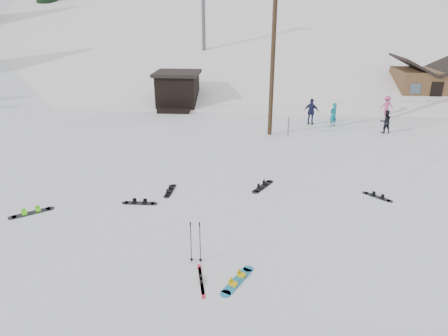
# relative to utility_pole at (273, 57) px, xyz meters

# --- Properties ---
(ground) EXTENTS (200.00, 200.00, 0.00)m
(ground) POSITION_rel_utility_pole_xyz_m (-2.00, -14.00, -4.68)
(ground) COLOR white
(ground) RESTS_ON ground
(ski_slope) EXTENTS (60.00, 85.24, 65.97)m
(ski_slope) POSITION_rel_utility_pole_xyz_m (-2.00, 41.00, -16.68)
(ski_slope) COLOR white
(ski_slope) RESTS_ON ground
(ridge_left) EXTENTS (47.54, 95.03, 58.38)m
(ridge_left) POSITION_rel_utility_pole_xyz_m (-38.00, 34.00, -15.68)
(ridge_left) COLOR white
(ridge_left) RESTS_ON ground
(treeline_crest) EXTENTS (50.00, 6.00, 10.00)m
(treeline_crest) POSITION_rel_utility_pole_xyz_m (-2.00, 72.00, -4.68)
(treeline_crest) COLOR black
(treeline_crest) RESTS_ON ski_slope
(utility_pole) EXTENTS (2.00, 0.26, 9.00)m
(utility_pole) POSITION_rel_utility_pole_xyz_m (0.00, 0.00, 0.00)
(utility_pole) COLOR #3A2819
(utility_pole) RESTS_ON ground
(trail_sign) EXTENTS (0.50, 0.09, 1.85)m
(trail_sign) POSITION_rel_utility_pole_xyz_m (1.10, -0.42, -3.41)
(trail_sign) COLOR #595B60
(trail_sign) RESTS_ON ground
(lift_hut) EXTENTS (3.40, 4.10, 2.75)m
(lift_hut) POSITION_rel_utility_pole_xyz_m (-7.00, 6.94, -3.32)
(lift_hut) COLOR black
(lift_hut) RESTS_ON ground
(lift_tower_near) EXTENTS (2.20, 0.36, 8.00)m
(lift_tower_near) POSITION_rel_utility_pole_xyz_m (-6.00, 16.00, 3.18)
(lift_tower_near) COLOR #595B60
(lift_tower_near) RESTS_ON ski_slope
(cabin) EXTENTS (5.39, 4.40, 3.77)m
(cabin) POSITION_rel_utility_pole_xyz_m (13.00, 10.00, -3.20)
(cabin) COLOR brown
(cabin) RESTS_ON ground
(hero_snowboard) EXTENTS (0.90, 1.47, 0.11)m
(hero_snowboard) POSITION_rel_utility_pole_xyz_m (-1.34, -14.53, -4.65)
(hero_snowboard) COLOR #1C82BB
(hero_snowboard) RESTS_ON ground
(hero_skis) EXTENTS (0.42, 1.52, 0.08)m
(hero_skis) POSITION_rel_utility_pole_xyz_m (-2.38, -14.59, -4.66)
(hero_skis) COLOR red
(hero_skis) RESTS_ON ground
(ski_poles) EXTENTS (0.38, 0.10, 1.38)m
(ski_poles) POSITION_rel_utility_pole_xyz_m (-2.66, -13.67, -3.98)
(ski_poles) COLOR black
(ski_poles) RESTS_ON ground
(board_scatter_a) EXTENTS (1.45, 0.27, 0.10)m
(board_scatter_a) POSITION_rel_utility_pole_xyz_m (-5.47, -9.93, -4.65)
(board_scatter_a) COLOR black
(board_scatter_a) RESTS_ON ground
(board_scatter_b) EXTENTS (0.32, 1.40, 0.10)m
(board_scatter_b) POSITION_rel_utility_pole_xyz_m (-4.48, -8.70, -4.66)
(board_scatter_b) COLOR black
(board_scatter_b) RESTS_ON ground
(board_scatter_c) EXTENTS (1.37, 1.12, 0.12)m
(board_scatter_c) POSITION_rel_utility_pole_xyz_m (-9.35, -11.05, -4.65)
(board_scatter_c) COLOR black
(board_scatter_c) RESTS_ON ground
(board_scatter_d) EXTENTS (1.04, 0.98, 0.09)m
(board_scatter_d) POSITION_rel_utility_pole_xyz_m (4.19, -8.61, -4.66)
(board_scatter_d) COLOR black
(board_scatter_d) RESTS_ON ground
(board_scatter_f) EXTENTS (0.96, 1.48, 0.12)m
(board_scatter_f) POSITION_rel_utility_pole_xyz_m (-0.53, -7.95, -4.65)
(board_scatter_f) COLOR black
(board_scatter_f) RESTS_ON ground
(skier_teal) EXTENTS (0.68, 0.63, 1.57)m
(skier_teal) POSITION_rel_utility_pole_xyz_m (4.20, 2.16, -3.90)
(skier_teal) COLOR #0D7384
(skier_teal) RESTS_ON ground
(skier_dark) EXTENTS (0.78, 0.64, 1.44)m
(skier_dark) POSITION_rel_utility_pole_xyz_m (7.18, 0.87, -3.96)
(skier_dark) COLOR black
(skier_dark) RESTS_ON ground
(skier_pink) EXTENTS (0.94, 0.54, 1.45)m
(skier_pink) POSITION_rel_utility_pole_xyz_m (8.56, 5.32, -3.96)
(skier_pink) COLOR #C4457D
(skier_pink) RESTS_ON ground
(skier_navy) EXTENTS (1.10, 0.73, 1.73)m
(skier_navy) POSITION_rel_utility_pole_xyz_m (2.82, 2.52, -3.81)
(skier_navy) COLOR #1C2046
(skier_navy) RESTS_ON ground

